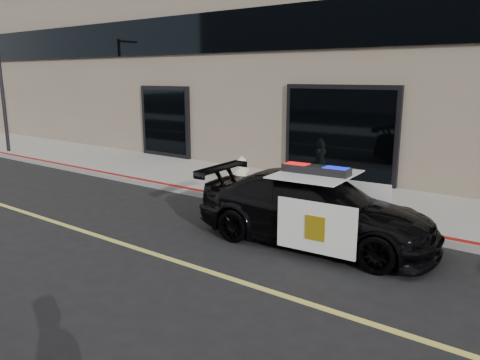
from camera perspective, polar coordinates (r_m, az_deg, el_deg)
The scene contains 5 objects.
ground at distance 7.77m, azimuth -4.03°, elevation -11.03°, with size 120.00×120.00×0.00m, color black.
sidewalk_n at distance 11.99m, azimuth 12.59°, elevation -2.39°, with size 60.00×3.50×0.15m, color gray.
police_car at distance 8.90m, azimuth 9.09°, elevation -3.48°, with size 2.50×4.83×1.50m.
fire_hydrant at distance 12.64m, azimuth 0.17°, elevation 0.88°, with size 0.38×0.53×0.85m.
street_light at distance 20.84m, azimuth -27.21°, elevation 10.20°, with size 0.13×1.19×4.69m.
Camera 1 is at (4.68, -5.36, 3.11)m, focal length 35.00 mm.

